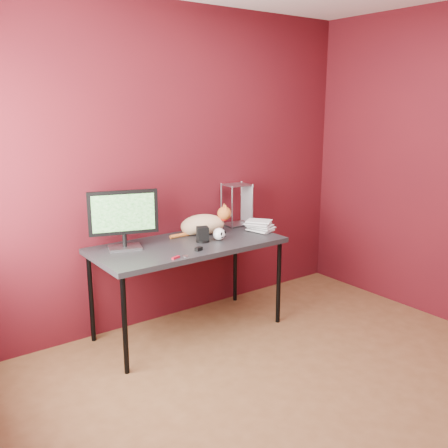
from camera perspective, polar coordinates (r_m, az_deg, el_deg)
room at (r=2.85m, az=13.15°, el=5.73°), size 3.52×3.52×2.61m
desk at (r=3.94m, az=-4.14°, el=-2.87°), size 1.50×0.70×0.75m
monitor at (r=3.77m, az=-11.42°, el=0.84°), size 0.50×0.23×0.45m
cat at (r=4.16m, az=-2.33°, el=-0.00°), size 0.52×0.32×0.25m
skull_mug at (r=3.98m, az=-0.56°, el=-1.15°), size 0.10×0.10×0.10m
speaker at (r=3.94m, az=-2.46°, el=-1.25°), size 0.11×0.11×0.12m
book_stack at (r=4.13m, az=3.66°, el=5.93°), size 0.25×0.26×1.03m
wire_rack at (r=4.45m, az=1.48°, el=2.24°), size 0.23×0.19×0.38m
pocket_knife at (r=3.55m, az=-5.53°, el=-3.83°), size 0.07×0.04×0.01m
black_gadget at (r=3.72m, az=-2.91°, el=-2.86°), size 0.06×0.05×0.03m
washer at (r=3.59m, az=-4.43°, el=-3.69°), size 0.04×0.04×0.00m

